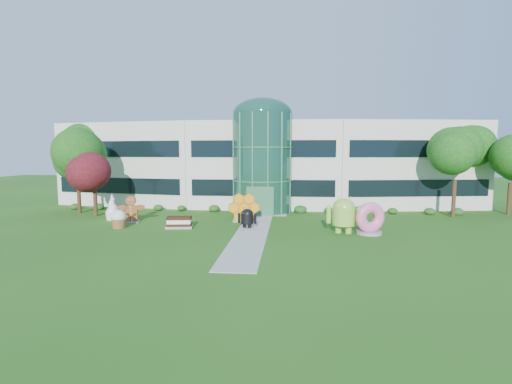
# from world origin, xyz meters

# --- Properties ---
(ground) EXTENTS (140.00, 140.00, 0.00)m
(ground) POSITION_xyz_m (0.00, 0.00, 0.00)
(ground) COLOR #215114
(ground) RESTS_ON ground
(building) EXTENTS (46.00, 15.00, 9.30)m
(building) POSITION_xyz_m (0.00, 18.00, 4.65)
(building) COLOR beige
(building) RESTS_ON ground
(atrium) EXTENTS (6.00, 6.00, 9.80)m
(atrium) POSITION_xyz_m (0.00, 12.00, 4.90)
(atrium) COLOR #194738
(atrium) RESTS_ON ground
(walkway) EXTENTS (2.40, 20.00, 0.04)m
(walkway) POSITION_xyz_m (0.00, 2.00, 0.02)
(walkway) COLOR #9E9E93
(walkway) RESTS_ON ground
(tree_red) EXTENTS (4.00, 4.00, 6.00)m
(tree_red) POSITION_xyz_m (-15.50, 7.50, 3.00)
(tree_red) COLOR #3F0C14
(tree_red) RESTS_ON ground
(trees_backdrop) EXTENTS (52.00, 8.00, 8.40)m
(trees_backdrop) POSITION_xyz_m (0.00, 13.00, 4.20)
(trees_backdrop) COLOR #184411
(trees_backdrop) RESTS_ON ground
(android_green) EXTENTS (3.13, 2.55, 3.06)m
(android_green) POSITION_xyz_m (6.80, 1.97, 1.53)
(android_green) COLOR #89C13E
(android_green) RESTS_ON ground
(android_black) EXTENTS (1.78, 1.36, 1.82)m
(android_black) POSITION_xyz_m (-0.56, 3.13, 0.91)
(android_black) COLOR black
(android_black) RESTS_ON ground
(donut) EXTENTS (2.54, 1.81, 2.40)m
(donut) POSITION_xyz_m (8.65, 1.86, 1.20)
(donut) COLOR #E35691
(donut) RESTS_ON ground
(gingerbread) EXTENTS (2.64, 1.31, 2.34)m
(gingerbread) POSITION_xyz_m (-10.75, 4.69, 1.17)
(gingerbread) COLOR brown
(gingerbread) RESTS_ON ground
(ice_cream_sandwich) EXTENTS (2.22, 1.33, 0.93)m
(ice_cream_sandwich) POSITION_xyz_m (-5.94, 2.67, 0.47)
(ice_cream_sandwich) COLOR black
(ice_cream_sandwich) RESTS_ON ground
(honeycomb) EXTENTS (2.96, 1.38, 2.24)m
(honeycomb) POSITION_xyz_m (-1.16, 6.01, 1.12)
(honeycomb) COLOR orange
(honeycomb) RESTS_ON ground
(froyo) EXTENTS (1.59, 1.59, 2.28)m
(froyo) POSITION_xyz_m (-12.98, 5.76, 1.14)
(froyo) COLOR white
(froyo) RESTS_ON ground
(cupcake) EXTENTS (1.51, 1.51, 1.47)m
(cupcake) POSITION_xyz_m (-10.72, 2.23, 0.74)
(cupcake) COLOR white
(cupcake) RESTS_ON ground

